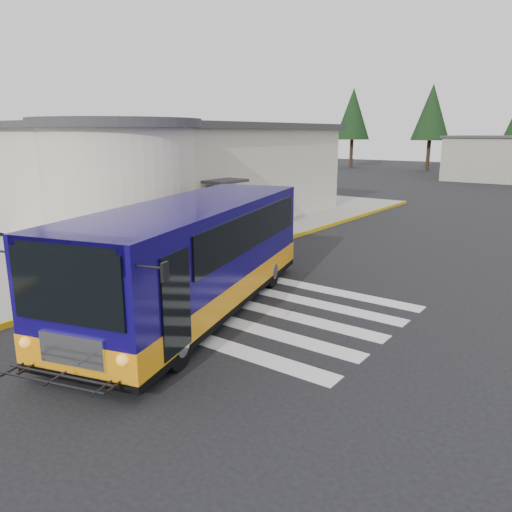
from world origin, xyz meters
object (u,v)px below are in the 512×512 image
Objects in this scene: transit_bus at (194,261)px; pedestrian_b at (83,243)px; pedestrian_a at (92,257)px; bollard at (76,276)px.

transit_bus is 5.69× the size of pedestrian_b.
pedestrian_a reaches higher than bollard.
bollard is (0.30, -0.76, -0.33)m from pedestrian_a.
pedestrian_a is at bearing 19.88° from pedestrian_b.
transit_bus is 8.37× the size of bollard.
pedestrian_b is at bearing 159.19° from transit_bus.
pedestrian_b is (-2.00, 1.12, -0.04)m from pedestrian_a.
transit_bus is 5.29m from pedestrian_b.
transit_bus reaches higher than bollard.
transit_bus is 5.43× the size of pedestrian_a.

